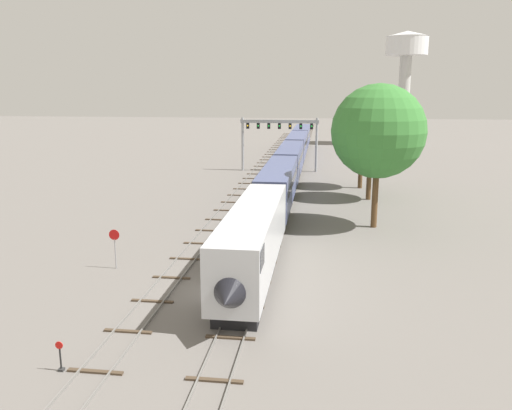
# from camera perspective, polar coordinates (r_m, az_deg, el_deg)

# --- Properties ---
(ground_plane) EXTENTS (400.00, 400.00, 0.00)m
(ground_plane) POSITION_cam_1_polar(r_m,az_deg,el_deg) (33.10, -4.45, -9.60)
(ground_plane) COLOR slate
(track_main) EXTENTS (2.60, 200.00, 0.16)m
(track_main) POSITION_cam_1_polar(r_m,az_deg,el_deg) (90.91, 4.53, 4.80)
(track_main) COLOR slate
(track_main) RESTS_ON ground
(track_near) EXTENTS (2.60, 160.00, 0.16)m
(track_near) POSITION_cam_1_polar(r_m,az_deg,el_deg) (71.74, -0.69, 2.71)
(track_near) COLOR slate
(track_near) RESTS_ON ground
(passenger_train) EXTENTS (3.04, 95.93, 4.80)m
(passenger_train) POSITION_cam_1_polar(r_m,az_deg,el_deg) (72.28, 3.81, 4.79)
(passenger_train) COLOR silver
(passenger_train) RESTS_ON ground
(signal_gantry) EXTENTS (12.10, 0.49, 8.29)m
(signal_gantry) POSITION_cam_1_polar(r_m,az_deg,el_deg) (80.14, 2.60, 8.12)
(signal_gantry) COLOR #999BA0
(signal_gantry) RESTS_ON ground
(water_tower) EXTENTS (9.41, 9.41, 25.11)m
(water_tower) POSITION_cam_1_polar(r_m,az_deg,el_deg) (124.07, 16.30, 15.51)
(water_tower) COLOR beige
(water_tower) RESTS_ON ground
(switch_stand) EXTENTS (0.36, 0.24, 1.46)m
(switch_stand) POSITION_cam_1_polar(r_m,az_deg,el_deg) (25.96, -20.83, -15.80)
(switch_stand) COLOR black
(switch_stand) RESTS_ON ground
(stop_sign) EXTENTS (0.76, 0.08, 2.88)m
(stop_sign) POSITION_cam_1_polar(r_m,az_deg,el_deg) (37.90, -15.38, -4.11)
(stop_sign) COLOR gray
(stop_sign) RESTS_ON ground
(trackside_tree_left) EXTENTS (6.03, 6.03, 10.75)m
(trackside_tree_left) POSITION_cam_1_polar(r_m,az_deg,el_deg) (67.17, 11.71, 8.32)
(trackside_tree_left) COLOR brown
(trackside_tree_left) RESTS_ON ground
(trackside_tree_mid) EXTENTS (8.44, 8.44, 13.08)m
(trackside_tree_mid) POSITION_cam_1_polar(r_m,az_deg,el_deg) (47.69, 13.41, 7.93)
(trackside_tree_mid) COLOR brown
(trackside_tree_mid) RESTS_ON ground
(trackside_tree_right) EXTENTS (7.27, 7.27, 10.46)m
(trackside_tree_right) POSITION_cam_1_polar(r_m,az_deg,el_deg) (60.24, 12.61, 6.96)
(trackside_tree_right) COLOR brown
(trackside_tree_right) RESTS_ON ground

